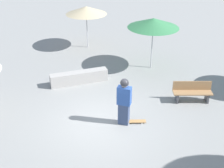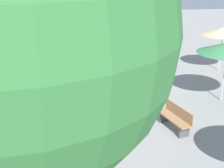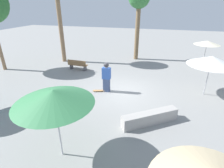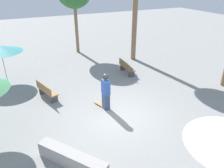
# 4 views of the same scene
# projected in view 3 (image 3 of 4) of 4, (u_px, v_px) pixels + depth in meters

# --- Properties ---
(ground_plane) EXTENTS (60.00, 60.00, 0.00)m
(ground_plane) POSITION_uv_depth(u_px,v_px,m) (120.00, 91.00, 10.79)
(ground_plane) COLOR gray
(skater_main) EXTENTS (0.31, 0.49, 1.85)m
(skater_main) POSITION_uv_depth(u_px,v_px,m) (106.00, 76.00, 10.37)
(skater_main) COLOR #38476B
(skater_main) RESTS_ON ground_plane
(skateboard) EXTENTS (0.45, 0.82, 0.07)m
(skateboard) POSITION_uv_depth(u_px,v_px,m) (100.00, 91.00, 10.74)
(skateboard) COLOR #B7844C
(skateboard) RESTS_ON ground_plane
(concrete_ledge) EXTENTS (1.90, 2.41, 0.57)m
(concrete_ledge) POSITION_uv_depth(u_px,v_px,m) (150.00, 118.00, 7.79)
(concrete_ledge) COLOR #A8A39E
(concrete_ledge) RESTS_ON ground_plane
(bench_near) EXTENTS (0.52, 1.62, 0.85)m
(bench_near) POSITION_uv_depth(u_px,v_px,m) (78.00, 65.00, 14.07)
(bench_near) COLOR #47474C
(bench_near) RESTS_ON ground_plane
(bench_far) EXTENTS (0.89, 1.66, 0.85)m
(bench_far) POSITION_uv_depth(u_px,v_px,m) (51.00, 98.00, 9.09)
(bench_far) COLOR #47474C
(bench_far) RESTS_ON ground_plane
(shade_umbrella_white) EXTENTS (2.55, 2.55, 2.34)m
(shade_umbrella_white) POSITION_uv_depth(u_px,v_px,m) (212.00, 61.00, 9.52)
(shade_umbrella_white) COLOR #B7B7BC
(shade_umbrella_white) RESTS_ON ground_plane
(shade_umbrella_green) EXTENTS (2.50, 2.50, 2.58)m
(shade_umbrella_green) POSITION_uv_depth(u_px,v_px,m) (54.00, 97.00, 5.30)
(shade_umbrella_green) COLOR #B7B7BC
(shade_umbrella_green) RESTS_ON ground_plane
(shade_umbrella_cream) EXTENTS (2.00, 2.00, 2.23)m
(shade_umbrella_cream) POSITION_uv_depth(u_px,v_px,m) (207.00, 43.00, 13.97)
(shade_umbrella_cream) COLOR #B7B7BC
(shade_umbrella_cream) RESTS_ON ground_plane
(palm_tree_left) EXTENTS (1.87, 1.87, 6.36)m
(palm_tree_left) POSITION_uv_depth(u_px,v_px,m) (139.00, 1.00, 14.96)
(palm_tree_left) COLOR brown
(palm_tree_left) RESTS_ON ground_plane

